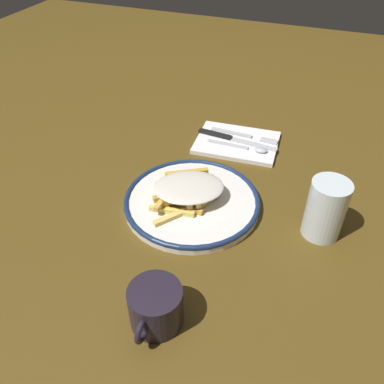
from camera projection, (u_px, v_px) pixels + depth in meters
ground_plane at (192, 205)px, 0.84m from camera, size 2.60×2.60×0.00m
plate at (192, 201)px, 0.84m from camera, size 0.28×0.28×0.02m
fries_heap at (187, 190)px, 0.82m from camera, size 0.19×0.18×0.04m
napkin at (237, 143)px, 1.02m from camera, size 0.17×0.21×0.01m
fork at (244, 136)px, 1.03m from camera, size 0.02×0.18×0.00m
knife at (230, 138)px, 1.02m from camera, size 0.03×0.21×0.01m
spoon at (248, 148)px, 0.99m from camera, size 0.02×0.15×0.01m
water_glass at (326, 209)px, 0.74m from camera, size 0.07×0.07×0.12m
coffee_mug at (156, 307)px, 0.61m from camera, size 0.11×0.08×0.07m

